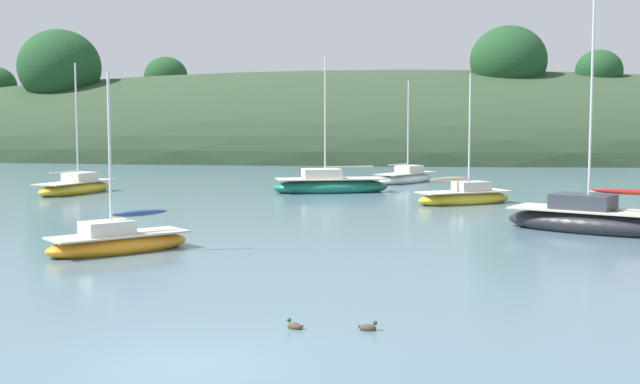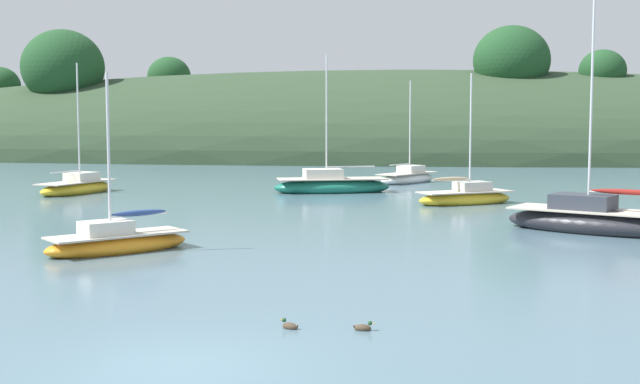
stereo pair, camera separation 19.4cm
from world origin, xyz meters
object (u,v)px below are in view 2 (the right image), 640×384
(sailboat_yellow_far, at_px, (117,242))
(duck_trailing, at_px, (290,326))
(sailboat_navy_dinghy, at_px, (408,178))
(sailboat_white_near, at_px, (466,197))
(sailboat_grey_yawl, at_px, (77,187))
(sailboat_orange_cutter, at_px, (331,185))
(duck_lead, at_px, (363,328))
(sailboat_red_portside, at_px, (596,221))

(sailboat_yellow_far, distance_m, duck_trailing, 11.17)
(sailboat_navy_dinghy, xyz_separation_m, sailboat_white_near, (3.01, -13.11, -0.00))
(sailboat_yellow_far, relative_size, sailboat_white_near, 0.88)
(sailboat_grey_yawl, distance_m, sailboat_white_near, 21.64)
(sailboat_orange_cutter, height_order, sailboat_navy_dinghy, sailboat_orange_cutter)
(sailboat_orange_cutter, relative_size, duck_trailing, 19.57)
(sailboat_grey_yawl, distance_m, duck_lead, 33.38)
(sailboat_orange_cutter, bearing_deg, sailboat_navy_dinghy, 60.98)
(sailboat_orange_cutter, relative_size, sailboat_yellow_far, 1.38)
(sailboat_red_portside, height_order, duck_lead, sailboat_red_portside)
(sailboat_orange_cutter, height_order, duck_trailing, sailboat_orange_cutter)
(sailboat_white_near, distance_m, duck_trailing, 25.40)
(sailboat_grey_yawl, bearing_deg, duck_lead, -57.42)
(sailboat_yellow_far, bearing_deg, duck_lead, -46.25)
(sailboat_white_near, bearing_deg, sailboat_yellow_far, -126.16)
(sailboat_navy_dinghy, relative_size, sailboat_white_near, 1.04)
(sailboat_red_portside, height_order, sailboat_orange_cutter, sailboat_red_portside)
(duck_lead, bearing_deg, sailboat_orange_cutter, 97.17)
(sailboat_red_portside, bearing_deg, sailboat_orange_cutter, 127.08)
(sailboat_grey_yawl, bearing_deg, duck_trailing, -59.63)
(sailboat_navy_dinghy, bearing_deg, sailboat_yellow_far, -106.71)
(sailboat_orange_cutter, bearing_deg, sailboat_grey_yawl, -170.97)
(sailboat_grey_yawl, bearing_deg, sailboat_yellow_far, -63.65)
(sailboat_red_portside, relative_size, sailboat_white_near, 1.49)
(sailboat_grey_yawl, height_order, sailboat_white_near, sailboat_grey_yawl)
(sailboat_orange_cutter, distance_m, sailboat_white_near, 9.08)
(sailboat_orange_cutter, xyz_separation_m, sailboat_yellow_far, (-4.55, -21.62, -0.08))
(sailboat_red_portside, height_order, sailboat_white_near, sailboat_red_portside)
(sailboat_navy_dinghy, distance_m, duck_lead, 38.01)
(duck_lead, bearing_deg, sailboat_white_near, 82.17)
(sailboat_grey_yawl, bearing_deg, sailboat_navy_dinghy, 28.26)
(sailboat_navy_dinghy, bearing_deg, sailboat_grey_yawl, -151.74)
(sailboat_yellow_far, distance_m, duck_lead, 12.11)
(sailboat_red_portside, height_order, sailboat_navy_dinghy, sailboat_red_portside)
(sailboat_grey_yawl, relative_size, duck_lead, 17.58)
(sailboat_navy_dinghy, height_order, duck_lead, sailboat_navy_dinghy)
(sailboat_orange_cutter, relative_size, sailboat_white_near, 1.21)
(sailboat_grey_yawl, bearing_deg, sailboat_red_portside, -26.76)
(sailboat_grey_yawl, relative_size, sailboat_yellow_far, 1.29)
(sailboat_orange_cutter, relative_size, sailboat_navy_dinghy, 1.17)
(duck_lead, relative_size, duck_trailing, 1.04)
(sailboat_orange_cutter, xyz_separation_m, sailboat_navy_dinghy, (4.23, 7.63, -0.06))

